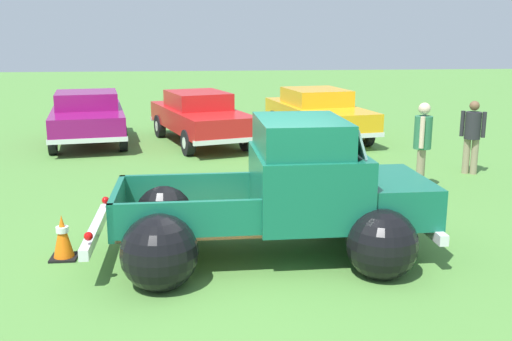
# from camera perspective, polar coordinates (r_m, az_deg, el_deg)

# --- Properties ---
(ground_plane) EXTENTS (80.00, 80.00, 0.00)m
(ground_plane) POSITION_cam_1_polar(r_m,az_deg,el_deg) (8.41, 0.42, -8.09)
(ground_plane) COLOR #548C3D
(vintage_pickup_truck) EXTENTS (4.65, 2.81, 1.96)m
(vintage_pickup_truck) POSITION_cam_1_polar(r_m,az_deg,el_deg) (8.22, 3.12, -3.05)
(vintage_pickup_truck) COLOR black
(vintage_pickup_truck) RESTS_ON ground
(show_car_0) EXTENTS (2.61, 4.57, 1.43)m
(show_car_0) POSITION_cam_1_polar(r_m,az_deg,el_deg) (17.19, -15.91, 5.13)
(show_car_0) COLOR black
(show_car_0) RESTS_ON ground
(show_car_1) EXTENTS (3.03, 4.90, 1.43)m
(show_car_1) POSITION_cam_1_polar(r_m,az_deg,el_deg) (16.58, -5.45, 5.29)
(show_car_1) COLOR black
(show_car_1) RESTS_ON ground
(show_car_2) EXTENTS (2.64, 4.90, 1.43)m
(show_car_2) POSITION_cam_1_polar(r_m,az_deg,el_deg) (17.43, 5.95, 5.67)
(show_car_2) COLOR black
(show_car_2) RESTS_ON ground
(spectator_0) EXTENTS (0.45, 0.52, 1.74)m
(spectator_0) POSITION_cam_1_polar(r_m,az_deg,el_deg) (11.91, 15.72, 2.76)
(spectator_0) COLOR gray
(spectator_0) RESTS_ON ground
(spectator_1) EXTENTS (0.51, 0.46, 1.61)m
(spectator_1) POSITION_cam_1_polar(r_m,az_deg,el_deg) (13.72, 20.10, 3.42)
(spectator_1) COLOR gray
(spectator_1) RESTS_ON ground
(lane_cone_0) EXTENTS (0.36, 0.36, 0.63)m
(lane_cone_0) POSITION_cam_1_polar(r_m,az_deg,el_deg) (10.47, 6.40, -2.07)
(lane_cone_0) COLOR black
(lane_cone_0) RESTS_ON ground
(lane_cone_1) EXTENTS (0.36, 0.36, 0.63)m
(lane_cone_1) POSITION_cam_1_polar(r_m,az_deg,el_deg) (8.59, -18.11, -6.10)
(lane_cone_1) COLOR black
(lane_cone_1) RESTS_ON ground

